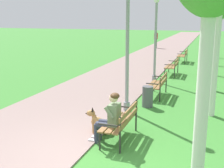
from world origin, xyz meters
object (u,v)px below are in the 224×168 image
park_bench_far (173,65)px  lamp_post_near (127,46)px  park_bench_near (122,120)px  park_bench_furthest (183,55)px  litter_bin (148,97)px  dog_shepherd (100,124)px  pedestrian_distant (156,39)px  lamp_post_mid (155,38)px  park_bench_mid (159,83)px  person_seated_on_near_bench (110,116)px

park_bench_far → lamp_post_near: lamp_post_near is taller
lamp_post_near → park_bench_near: bearing=-76.7°
park_bench_furthest → litter_bin: bearing=-90.5°
park_bench_far → dog_shepherd: 8.50m
pedestrian_distant → lamp_post_mid: bearing=-79.3°
park_bench_furthest → lamp_post_near: bearing=-93.2°
park_bench_mid → person_seated_on_near_bench: person_seated_on_near_bench is taller
lamp_post_near → pedestrian_distant: 19.31m
litter_bin → park_bench_furthest: bearing=89.5°
dog_shepherd → park_bench_far: bearing=85.5°
park_bench_furthest → person_seated_on_near_bench: 13.47m
park_bench_far → pedestrian_distant: pedestrian_distant is taller
park_bench_far → lamp_post_near: (-0.56, -6.47, 1.56)m
lamp_post_near → person_seated_on_near_bench: bearing=-82.7°
park_bench_near → litter_bin: park_bench_near is taller
park_bench_furthest → lamp_post_near: lamp_post_near is taller
park_bench_furthest → park_bench_far: bearing=-90.7°
lamp_post_mid → park_bench_far: bearing=72.6°
lamp_post_near → park_bench_mid: bearing=73.3°
park_bench_near → pedestrian_distant: bearing=98.8°
park_bench_near → park_bench_furthest: bearing=89.6°
park_bench_near → park_bench_mid: 4.29m
dog_shepherd → lamp_post_near: (0.11, 2.00, 1.81)m
park_bench_near → lamp_post_mid: size_ratio=0.39×
pedestrian_distant → dog_shepherd: bearing=-82.8°
pedestrian_distant → park_bench_far: bearing=-75.2°
dog_shepherd → litter_bin: size_ratio=1.14×
park_bench_mid → park_bench_furthest: bearing=90.0°
park_bench_far → litter_bin: 5.80m
person_seated_on_near_bench → lamp_post_near: bearing=97.3°
dog_shepherd → pedestrian_distant: size_ratio=0.48×
person_seated_on_near_bench → lamp_post_near: (-0.31, 2.45, 1.39)m
litter_bin → person_seated_on_near_bench: bearing=-93.9°
litter_bin → park_bench_mid: bearing=86.0°
person_seated_on_near_bench → lamp_post_mid: size_ratio=0.33×
person_seated_on_near_bench → lamp_post_mid: (-0.34, 7.04, 1.31)m
litter_bin → pedestrian_distant: (-3.30, 18.39, 0.49)m
lamp_post_near → pedestrian_distant: size_ratio=2.42×
park_bench_near → person_seated_on_near_bench: size_ratio=1.20×
person_seated_on_near_bench → lamp_post_mid: bearing=92.8°
litter_bin → pedestrian_distant: size_ratio=0.42×
dog_shepherd → lamp_post_mid: 6.82m
park_bench_far → park_bench_furthest: (0.06, 4.53, 0.00)m
park_bench_far → lamp_post_mid: size_ratio=0.39×
park_bench_mid → lamp_post_mid: lamp_post_mid is taller
pedestrian_distant → litter_bin: bearing=-79.8°
lamp_post_near → pedestrian_distant: (-2.77, 19.07, -1.23)m
lamp_post_near → litter_bin: lamp_post_near is taller
park_bench_furthest → pedestrian_distant: (-3.39, 8.07, 0.33)m
park_bench_near → park_bench_furthest: 13.21m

